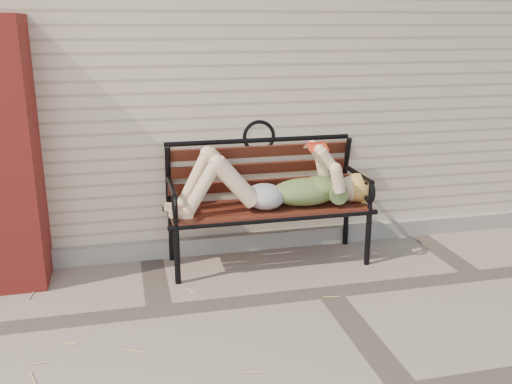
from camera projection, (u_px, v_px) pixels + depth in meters
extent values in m
plane|color=gray|center=(328.00, 292.00, 4.27)|extent=(80.00, 80.00, 0.00)
cube|color=beige|center=(243.00, 62.00, 6.64)|extent=(8.00, 4.00, 3.00)
cube|color=gray|center=(291.00, 237.00, 5.15)|extent=(8.00, 0.10, 0.15)
cube|color=#AF2C27|center=(1.00, 156.00, 4.17)|extent=(0.50, 0.50, 2.00)
cylinder|color=black|center=(177.00, 255.00, 4.35)|extent=(0.05, 0.05, 0.48)
cylinder|color=black|center=(171.00, 233.00, 4.79)|extent=(0.05, 0.05, 0.48)
cylinder|color=black|center=(368.00, 237.00, 4.70)|extent=(0.05, 0.05, 0.48)
cylinder|color=black|center=(346.00, 219.00, 5.14)|extent=(0.05, 0.05, 0.48)
cube|color=#4F1E14|center=(269.00, 208.00, 4.68)|extent=(1.61, 0.52, 0.03)
cylinder|color=black|center=(276.00, 220.00, 4.46)|extent=(1.70, 0.04, 0.04)
cylinder|color=black|center=(262.00, 202.00, 4.90)|extent=(1.70, 0.04, 0.04)
torus|color=black|center=(259.00, 136.00, 4.86)|extent=(0.29, 0.04, 0.29)
ellipsoid|color=#093C44|center=(305.00, 192.00, 4.68)|extent=(0.57, 0.33, 0.22)
ellipsoid|color=#093C44|center=(320.00, 187.00, 4.69)|extent=(0.28, 0.32, 0.17)
ellipsoid|color=#99989D|center=(265.00, 197.00, 4.61)|extent=(0.32, 0.36, 0.20)
sphere|color=beige|center=(352.00, 189.00, 4.77)|extent=(0.23, 0.23, 0.23)
ellipsoid|color=#DE9F53|center=(358.00, 188.00, 4.78)|extent=(0.27, 0.27, 0.24)
cube|color=red|center=(316.00, 143.00, 4.58)|extent=(0.15, 0.02, 0.02)
cube|color=silver|center=(318.00, 148.00, 4.55)|extent=(0.15, 0.09, 0.05)
cube|color=silver|center=(314.00, 146.00, 4.63)|extent=(0.15, 0.09, 0.05)
cube|color=red|center=(318.00, 147.00, 4.54)|extent=(0.16, 0.10, 0.06)
cube|color=red|center=(314.00, 145.00, 4.63)|extent=(0.16, 0.10, 0.06)
cylinder|color=tan|center=(320.00, 332.00, 3.71)|extent=(0.11, 0.01, 0.01)
cylinder|color=tan|center=(239.00, 335.00, 3.67)|extent=(0.04, 0.13, 0.01)
cylinder|color=tan|center=(276.00, 312.00, 3.95)|extent=(0.05, 0.10, 0.01)
cylinder|color=tan|center=(235.00, 327.00, 3.76)|extent=(0.08, 0.05, 0.01)
cylinder|color=tan|center=(162.00, 330.00, 3.73)|extent=(0.05, 0.07, 0.01)
cylinder|color=tan|center=(279.00, 300.00, 4.14)|extent=(0.13, 0.03, 0.01)
cylinder|color=tan|center=(38.00, 383.00, 3.18)|extent=(0.14, 0.04, 0.01)
cylinder|color=tan|center=(163.00, 340.00, 3.61)|extent=(0.04, 0.18, 0.01)
cylinder|color=tan|center=(279.00, 366.00, 3.33)|extent=(0.09, 0.08, 0.01)
cylinder|color=tan|center=(186.00, 349.00, 3.51)|extent=(0.02, 0.12, 0.01)
cylinder|color=tan|center=(181.00, 296.00, 4.19)|extent=(0.11, 0.11, 0.01)
cylinder|color=tan|center=(151.00, 289.00, 4.30)|extent=(0.11, 0.01, 0.01)
cylinder|color=tan|center=(21.00, 301.00, 4.11)|extent=(0.10, 0.07, 0.01)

